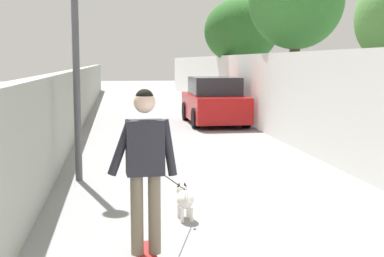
{
  "coord_description": "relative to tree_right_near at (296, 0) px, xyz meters",
  "views": [
    {
      "loc": [
        -2.75,
        1.56,
        2.06
      ],
      "look_at": [
        5.63,
        0.39,
        1.0
      ],
      "focal_mm": 50.47,
      "sensor_mm": 36.0,
      "label": 1
    }
  ],
  "objects": [
    {
      "name": "car_near",
      "position": [
        1.69,
        2.14,
        -3.13
      ],
      "size": [
        3.81,
        1.8,
        1.54
      ],
      "color": "#B71414",
      "rests_on": "ground"
    },
    {
      "name": "tree_right_near",
      "position": [
        0.0,
        0.0,
        0.0
      ],
      "size": [
        2.85,
        2.85,
        5.34
      ],
      "color": "#473523",
      "rests_on": "ground"
    },
    {
      "name": "tree_right_far",
      "position": [
        6.0,
        0.26,
        -0.59
      ],
      "size": [
        3.0,
        3.0,
        4.6
      ],
      "color": "brown",
      "rests_on": "ground"
    },
    {
      "name": "skateboard",
      "position": [
        -10.37,
        5.06,
        -3.78
      ],
      "size": [
        0.81,
        0.24,
        0.08
      ],
      "color": "maroon",
      "rests_on": "ground"
    },
    {
      "name": "wall_left",
      "position": [
        -1.0,
        6.55,
        -2.94
      ],
      "size": [
        48.0,
        0.3,
        1.81
      ],
      "primitive_type": "cube",
      "color": "#999E93",
      "rests_on": "ground"
    },
    {
      "name": "ground_plane",
      "position": [
        1.0,
        3.77,
        -3.84
      ],
      "size": [
        80.0,
        80.0,
        0.0
      ],
      "primitive_type": "plane",
      "color": "gray"
    },
    {
      "name": "lamp_post",
      "position": [
        -6.38,
        6.0,
        -1.02
      ],
      "size": [
        0.36,
        0.36,
        4.09
      ],
      "color": "#4C4C51",
      "rests_on": "ground"
    },
    {
      "name": "person_skateboarder",
      "position": [
        -10.37,
        5.06,
        -2.76
      ],
      "size": [
        0.24,
        0.71,
        1.7
      ],
      "color": "#726651",
      "rests_on": "skateboard"
    },
    {
      "name": "dog",
      "position": [
        -8.93,
        4.48,
        -3.57
      ],
      "size": [
        1.72,
        0.71,
        1.06
      ],
      "color": "white",
      "rests_on": "ground"
    },
    {
      "name": "fence_right",
      "position": [
        -1.0,
        0.99,
        -2.71
      ],
      "size": [
        48.0,
        0.3,
        2.28
      ],
      "primitive_type": "cube",
      "color": "white",
      "rests_on": "ground"
    }
  ]
}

